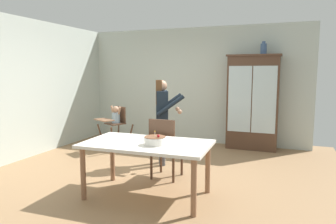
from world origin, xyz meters
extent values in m
plane|color=#93704C|center=(0.00, 0.00, 0.00)|extent=(6.24, 6.24, 0.00)
cube|color=beige|center=(0.00, 2.63, 1.35)|extent=(5.32, 0.06, 2.70)
cube|color=beige|center=(-2.63, 0.00, 1.35)|extent=(0.06, 5.32, 2.70)
cube|color=#4C3323|center=(1.41, 2.37, 1.00)|extent=(1.06, 0.42, 2.00)
cube|color=#4C3323|center=(1.41, 2.37, 2.02)|extent=(1.12, 0.48, 0.04)
cube|color=silver|center=(1.16, 2.15, 1.10)|extent=(0.48, 0.01, 1.40)
cube|color=silver|center=(1.66, 2.15, 1.10)|extent=(0.48, 0.01, 1.40)
cube|color=#4C3323|center=(1.41, 2.37, 1.10)|extent=(0.98, 0.36, 0.02)
cylinder|color=#3D567F|center=(1.60, 2.37, 2.15)|extent=(0.13, 0.13, 0.22)
cylinder|color=#3D567F|center=(1.60, 2.37, 2.28)|extent=(0.07, 0.07, 0.05)
cylinder|color=#4C3323|center=(-1.62, 1.12, 0.28)|extent=(0.18, 0.09, 0.56)
cylinder|color=#4C3323|center=(-1.22, 0.93, 0.28)|extent=(0.09, 0.18, 0.56)
cylinder|color=#4C3323|center=(-1.42, 1.52, 0.28)|extent=(0.09, 0.18, 0.56)
cylinder|color=#4C3323|center=(-1.02, 1.32, 0.28)|extent=(0.18, 0.09, 0.56)
cube|color=#4C3323|center=(-1.32, 1.22, 0.25)|extent=(0.39, 0.22, 0.02)
cube|color=#4C3323|center=(-1.32, 1.22, 0.57)|extent=(0.46, 0.46, 0.02)
cube|color=#4C3323|center=(-1.25, 1.36, 0.76)|extent=(0.29, 0.16, 0.34)
cube|color=brown|center=(-1.44, 0.98, 0.68)|extent=(0.50, 0.41, 0.02)
cylinder|color=#9EBCD1|center=(-1.31, 1.24, 0.70)|extent=(0.17, 0.17, 0.22)
sphere|color=tan|center=(-1.31, 1.24, 0.87)|extent=(0.15, 0.15, 0.15)
cylinder|color=tan|center=(-1.44, 1.30, 0.86)|extent=(0.11, 0.08, 0.17)
cylinder|color=tan|center=(-1.19, 1.18, 0.86)|extent=(0.11, 0.08, 0.17)
cylinder|color=#47474C|center=(0.05, 0.52, 0.41)|extent=(0.11, 0.11, 0.82)
cylinder|color=#47474C|center=(-0.02, 0.67, 0.41)|extent=(0.11, 0.11, 0.82)
cube|color=#19232D|center=(0.02, 0.60, 1.08)|extent=(0.33, 0.41, 0.52)
cube|color=white|center=(0.11, 0.64, 1.08)|extent=(0.03, 0.06, 0.49)
sphere|color=tan|center=(0.02, 0.60, 1.43)|extent=(0.19, 0.19, 0.19)
cube|color=brown|center=(-0.03, 0.57, 1.31)|extent=(0.18, 0.22, 0.44)
cylinder|color=#19232D|center=(0.23, 0.47, 1.10)|extent=(0.47, 0.27, 0.37)
sphere|color=tan|center=(0.37, 0.54, 0.99)|extent=(0.08, 0.08, 0.08)
cylinder|color=#19232D|center=(0.06, 0.84, 1.10)|extent=(0.47, 0.27, 0.37)
sphere|color=tan|center=(0.20, 0.91, 0.99)|extent=(0.08, 0.08, 0.08)
cube|color=silver|center=(0.38, -0.83, 0.72)|extent=(1.70, 0.99, 0.04)
cylinder|color=brown|center=(-0.36, -1.23, 0.35)|extent=(0.07, 0.07, 0.70)
cylinder|color=brown|center=(1.14, -1.19, 0.35)|extent=(0.07, 0.07, 0.70)
cylinder|color=brown|center=(-0.38, -0.47, 0.35)|extent=(0.07, 0.07, 0.70)
cylinder|color=brown|center=(1.11, -0.42, 0.35)|extent=(0.07, 0.07, 0.70)
cylinder|color=white|center=(0.53, -0.91, 0.79)|extent=(0.28, 0.28, 0.10)
cylinder|color=brown|center=(0.53, -0.91, 0.84)|extent=(0.27, 0.27, 0.01)
cylinder|color=#F2E5CC|center=(0.53, -0.91, 0.88)|extent=(0.01, 0.01, 0.06)
cone|color=yellow|center=(0.53, -0.91, 0.92)|extent=(0.02, 0.02, 0.02)
sphere|color=red|center=(0.59, -0.94, 0.87)|extent=(0.04, 0.04, 0.04)
cylinder|color=#4C3323|center=(0.55, 0.14, 0.23)|extent=(0.04, 0.04, 0.45)
cylinder|color=#4C3323|center=(0.18, 0.16, 0.23)|extent=(0.04, 0.04, 0.45)
cylinder|color=#4C3323|center=(0.54, -0.23, 0.23)|extent=(0.04, 0.04, 0.45)
cylinder|color=#4C3323|center=(0.17, -0.21, 0.23)|extent=(0.04, 0.04, 0.45)
cube|color=brown|center=(0.36, -0.04, 0.47)|extent=(0.45, 0.45, 0.03)
cube|color=#4C3323|center=(0.35, -0.24, 0.72)|extent=(0.42, 0.05, 0.48)
cylinder|color=#4C3323|center=(0.54, -0.24, 0.72)|extent=(0.03, 0.03, 0.48)
cylinder|color=#4C3323|center=(0.16, -0.23, 0.72)|extent=(0.03, 0.03, 0.48)
camera|label=1|loc=(2.08, -4.49, 1.67)|focal=33.07mm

